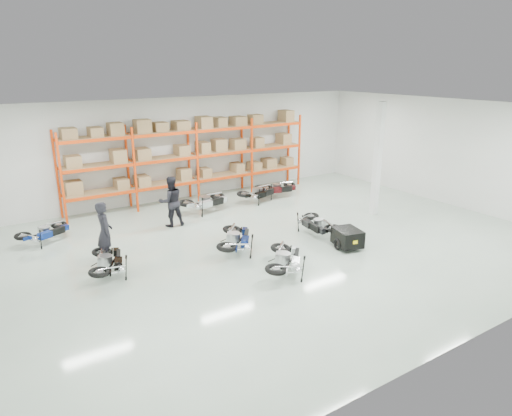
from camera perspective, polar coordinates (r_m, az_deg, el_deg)
room at (r=14.95m, az=2.70°, el=3.58°), size 18.00×18.00×18.00m
pallet_rack at (r=20.43m, az=-7.91°, el=7.23°), size 11.28×0.98×3.62m
structural_column at (r=18.72m, az=14.94°, el=5.84°), size 0.25×0.25×4.50m
moto_blue_centre at (r=14.77m, az=-2.46°, el=-3.42°), size 1.86×2.07×1.22m
moto_silver_left at (r=13.29m, az=3.80°, el=-5.95°), size 1.89×2.00×1.19m
moto_black_far_left at (r=13.85m, az=-17.99°, el=-5.94°), size 1.35×1.93×1.13m
moto_touring_right at (r=16.43m, az=7.54°, el=-1.55°), size 1.11×1.82×1.11m
trailer at (r=15.38m, az=11.36°, el=-3.63°), size 0.94×1.64×0.67m
moto_back_a at (r=17.14m, az=-24.92°, el=-2.39°), size 1.80×1.39×1.04m
moto_back_b at (r=18.90m, az=-6.34°, el=1.21°), size 2.01×1.20×1.22m
moto_back_c at (r=20.22m, az=0.35°, el=2.30°), size 1.92×1.26×1.15m
moto_back_d at (r=21.00m, az=2.66°, el=2.82°), size 1.87×1.19×1.12m
person_left at (r=14.63m, az=-18.38°, el=-2.90°), size 0.50×0.73×1.93m
person_back at (r=17.33m, az=-10.58°, el=0.81°), size 0.98×0.79×1.91m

